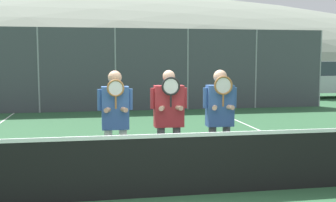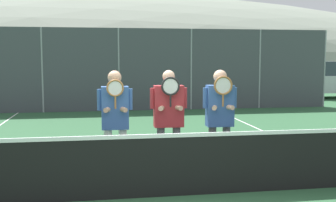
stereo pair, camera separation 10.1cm
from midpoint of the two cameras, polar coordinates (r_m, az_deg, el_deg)
name	(u,v)px [view 1 (the left image)]	position (r m, az deg, el deg)	size (l,w,h in m)	color
ground_plane	(154,197)	(6.19, -2.37, -12.88)	(120.00, 120.00, 0.00)	#2D5B38
hill_distant	(99,72)	(57.37, -9.38, 3.83)	(100.11, 55.62, 19.47)	gray
clubhouse_building	(104,63)	(25.53, -8.71, 5.05)	(14.90, 5.50, 3.25)	#9EA3A8
fence_back	(115,70)	(15.81, -7.32, 4.22)	(16.63, 0.06, 3.09)	gray
tennis_net	(154,165)	(6.06, -2.39, -8.63)	(9.83, 0.09, 1.02)	gray
court_line_right_sideline	(293,145)	(10.07, 16.34, -5.74)	(0.05, 16.00, 0.01)	white
player_leftmost	(115,117)	(6.75, -7.57, -2.13)	(0.56, 0.34, 1.79)	white
player_center_left	(169,115)	(6.91, -0.30, -1.84)	(0.61, 0.34, 1.79)	#56565B
player_center_right	(220,113)	(7.02, 6.63, -1.68)	(0.57, 0.34, 1.80)	#56565B
car_far_left	(18,82)	(19.68, -19.81, 2.49)	(4.11, 1.91, 1.86)	slate
car_left_of_center	(127,82)	(19.23, -5.72, 2.53)	(4.06, 1.93, 1.70)	#285638
car_center	(230,80)	(19.96, 8.29, 2.84)	(4.20, 1.94, 1.88)	slate
car_right_of_center	(327,79)	(22.44, 20.62, 2.78)	(4.73, 1.94, 1.80)	#B2B7BC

